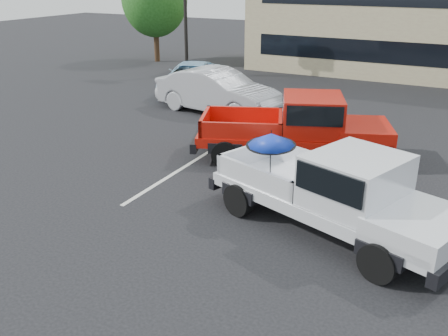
{
  "coord_description": "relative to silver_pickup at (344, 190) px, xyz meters",
  "views": [
    {
      "loc": [
        4.18,
        -8.96,
        5.27
      ],
      "look_at": [
        -0.44,
        -0.08,
        1.3
      ],
      "focal_mm": 40.0,
      "sensor_mm": 36.0,
      "label": 1
    }
  ],
  "objects": [
    {
      "name": "ground",
      "position": [
        -2.05,
        -0.51,
        -1.05
      ],
      "size": [
        90.0,
        90.0,
        0.0
      ],
      "primitive_type": "plane",
      "color": "black",
      "rests_on": "ground"
    },
    {
      "name": "stripe_left",
      "position": [
        -5.05,
        1.49,
        -1.05
      ],
      "size": [
        0.12,
        5.0,
        0.01
      ],
      "primitive_type": "cube",
      "color": "silver",
      "rests_on": "ground"
    },
    {
      "name": "stripe_right",
      "position": [
        0.95,
        1.49,
        -1.05
      ],
      "size": [
        0.12,
        5.0,
        0.01
      ],
      "primitive_type": "cube",
      "color": "silver",
      "rests_on": "ground"
    },
    {
      "name": "motel_building",
      "position": [
        -0.05,
        20.48,
        2.15
      ],
      "size": [
        20.4,
        8.4,
        6.3
      ],
      "color": "tan",
      "rests_on": "ground"
    },
    {
      "name": "silver_pickup",
      "position": [
        0.0,
        0.0,
        0.0
      ],
      "size": [
        6.02,
        3.77,
        2.06
      ],
      "rotation": [
        0.0,
        0.0,
        -0.35
      ],
      "color": "black",
      "rests_on": "ground"
    },
    {
      "name": "red_pickup",
      "position": [
        -2.23,
        4.13,
        -0.0
      ],
      "size": [
        6.16,
        3.97,
        1.92
      ],
      "rotation": [
        0.0,
        0.0,
        0.37
      ],
      "color": "black",
      "rests_on": "ground"
    },
    {
      "name": "silver_sedan",
      "position": [
        -7.02,
        7.59,
        -0.2
      ],
      "size": [
        5.39,
        2.63,
        1.7
      ],
      "primitive_type": "imported",
      "rotation": [
        0.0,
        0.0,
        1.4
      ],
      "color": "#B3B4BA",
      "rests_on": "ground"
    },
    {
      "name": "blue_suv",
      "position": [
        -9.67,
        9.98,
        -0.37
      ],
      "size": [
        3.59,
        5.35,
        1.36
      ],
      "primitive_type": "imported",
      "rotation": [
        0.0,
        0.0,
        0.29
      ],
      "color": "#95C3DE",
      "rests_on": "ground"
    }
  ]
}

